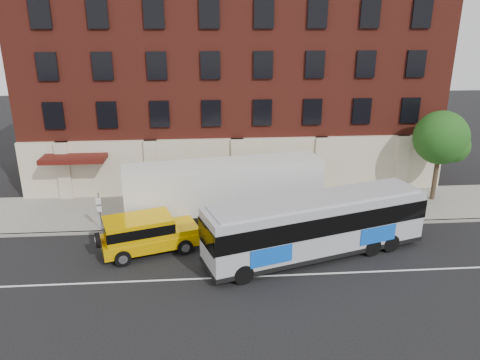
{
  "coord_description": "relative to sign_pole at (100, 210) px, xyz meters",
  "views": [
    {
      "loc": [
        -2.17,
        -19.14,
        12.03
      ],
      "look_at": [
        -0.28,
        5.5,
        3.32
      ],
      "focal_mm": 34.27,
      "sensor_mm": 36.0,
      "label": 1
    }
  ],
  "objects": [
    {
      "name": "city_bus",
      "position": [
        12.04,
        -3.73,
        0.39
      ],
      "size": [
        12.39,
        6.14,
        3.33
      ],
      "color": "#A8A9B1",
      "rests_on": "ground"
    },
    {
      "name": "building",
      "position": [
        8.49,
        10.77,
        6.13
      ],
      "size": [
        30.0,
        12.1,
        15.0
      ],
      "color": "maroon",
      "rests_on": "sidewalk"
    },
    {
      "name": "street_tree",
      "position": [
        22.04,
        3.34,
        2.96
      ],
      "size": [
        3.6,
        3.6,
        6.2
      ],
      "color": "#36251B",
      "rests_on": "sidewalk"
    },
    {
      "name": "kerb",
      "position": [
        8.5,
        -0.15,
        -1.38
      ],
      "size": [
        60.0,
        0.25,
        0.15
      ],
      "primitive_type": "cube",
      "color": "#9B988D",
      "rests_on": "ground"
    },
    {
      "name": "shipping_container",
      "position": [
        7.37,
        0.73,
        0.52
      ],
      "size": [
        12.18,
        4.46,
        3.98
      ],
      "color": "black",
      "rests_on": "ground"
    },
    {
      "name": "lane_line",
      "position": [
        8.5,
        -5.65,
        -1.45
      ],
      "size": [
        60.0,
        0.12,
        0.01
      ],
      "primitive_type": "cube",
      "color": "silver",
      "rests_on": "ground"
    },
    {
      "name": "sidewalk",
      "position": [
        8.5,
        2.85,
        -1.38
      ],
      "size": [
        60.0,
        6.0,
        0.15
      ],
      "primitive_type": "cube",
      "color": "#9B988D",
      "rests_on": "ground"
    },
    {
      "name": "yellow_suv",
      "position": [
        2.92,
        -2.66,
        -0.26
      ],
      "size": [
        5.57,
        3.58,
        2.07
      ],
      "color": "#D89F00",
      "rests_on": "ground"
    },
    {
      "name": "ground",
      "position": [
        8.5,
        -6.15,
        -1.45
      ],
      "size": [
        120.0,
        120.0,
        0.0
      ],
      "primitive_type": "plane",
      "color": "black",
      "rests_on": "ground"
    },
    {
      "name": "sign_pole",
      "position": [
        0.0,
        0.0,
        0.0
      ],
      "size": [
        0.3,
        0.2,
        2.5
      ],
      "color": "slate",
      "rests_on": "ground"
    }
  ]
}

